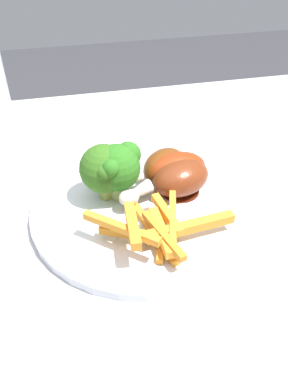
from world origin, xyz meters
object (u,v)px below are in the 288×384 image
object	(u,v)px
broccoli_floret_front	(118,166)
chicken_drumstick_near	(163,169)
broccoli_floret_back	(118,166)
carrot_fries_pile	(158,228)
chicken_drumstick_extra	(178,178)
chicken_drumstick_far	(172,170)
broccoli_floret_middle	(107,168)
dining_table	(94,271)
dinner_plate	(144,208)

from	to	relation	value
broccoli_floret_front	chicken_drumstick_near	bearing A→B (deg)	-165.64
broccoli_floret_back	carrot_fries_pile	bearing A→B (deg)	105.31
broccoli_floret_front	carrot_fries_pile	xyz separation A→B (m)	(-0.03, 0.09, -0.03)
broccoli_floret_back	chicken_drumstick_extra	bearing A→B (deg)	164.36
carrot_fries_pile	chicken_drumstick_far	xyz separation A→B (m)	(-0.04, -0.10, 0.00)
chicken_drumstick_far	chicken_drumstick_extra	xyz separation A→B (m)	(-0.00, 0.02, -0.00)
broccoli_floret_middle	chicken_drumstick_far	xyz separation A→B (m)	(-0.09, -0.01, -0.02)
broccoli_floret_front	chicken_drumstick_near	distance (m)	0.07
broccoli_floret_front	carrot_fries_pile	world-z (taller)	broccoli_floret_front
chicken_drumstick_near	carrot_fries_pile	bearing A→B (deg)	72.63
dining_table	broccoli_floret_front	size ratio (longest dim) A/B	17.03
dinner_plate	chicken_drumstick_far	distance (m)	0.06
broccoli_floret_front	chicken_drumstick_extra	xyz separation A→B (m)	(-0.08, 0.01, -0.02)
dining_table	chicken_drumstick_near	xyz separation A→B (m)	(-0.11, -0.04, 0.14)
carrot_fries_pile	chicken_drumstick_near	size ratio (longest dim) A/B	1.48
broccoli_floret_back	chicken_drumstick_far	size ratio (longest dim) A/B	0.44
dinner_plate	chicken_drumstick_far	world-z (taller)	chicken_drumstick_far
dining_table	chicken_drumstick_far	xyz separation A→B (m)	(-0.12, -0.03, 0.14)
dining_table	carrot_fries_pile	size ratio (longest dim) A/B	7.53
broccoli_floret_front	carrot_fries_pile	bearing A→B (deg)	108.38
carrot_fries_pile	chicken_drumstick_far	distance (m)	0.11
broccoli_floret_front	chicken_drumstick_far	world-z (taller)	broccoli_floret_front
chicken_drumstick_near	broccoli_floret_front	bearing A→B (deg)	14.36
broccoli_floret_middle	broccoli_floret_back	distance (m)	0.02
dinner_plate	chicken_drumstick_near	distance (m)	0.06
broccoli_floret_middle	chicken_drumstick_far	distance (m)	0.09
dining_table	broccoli_floret_back	world-z (taller)	broccoli_floret_back
broccoli_floret_middle	broccoli_floret_back	xyz separation A→B (m)	(-0.01, -0.01, -0.01)
broccoli_floret_middle	broccoli_floret_back	bearing A→B (deg)	-148.89
dining_table	chicken_drumstick_extra	xyz separation A→B (m)	(-0.12, -0.01, 0.14)
dinner_plate	broccoli_floret_back	distance (m)	0.06
chicken_drumstick_far	broccoli_floret_middle	bearing A→B (deg)	3.64
dining_table	chicken_drumstick_far	distance (m)	0.18
carrot_fries_pile	chicken_drumstick_far	bearing A→B (deg)	-114.24
dinner_plate	broccoli_floret_middle	bearing A→B (deg)	-33.81
broccoli_floret_back	chicken_drumstick_near	distance (m)	0.06
dining_table	broccoli_floret_front	xyz separation A→B (m)	(-0.05, -0.02, 0.16)
broccoli_floret_back	carrot_fries_pile	size ratio (longest dim) A/B	0.37
chicken_drumstick_near	chicken_drumstick_far	size ratio (longest dim) A/B	0.82
carrot_fries_pile	chicken_drumstick_extra	size ratio (longest dim) A/B	1.36
dinner_plate	chicken_drumstick_far	size ratio (longest dim) A/B	2.04
broccoli_floret_front	chicken_drumstick_far	xyz separation A→B (m)	(-0.07, -0.01, -0.02)
broccoli_floret_back	carrot_fries_pile	xyz separation A→B (m)	(-0.03, 0.10, -0.02)
broccoli_floret_front	chicken_drumstick_extra	world-z (taller)	broccoli_floret_front
dinner_plate	chicken_drumstick_near	bearing A→B (deg)	-130.47
broccoli_floret_back	chicken_drumstick_far	bearing A→B (deg)	177.21
dining_table	chicken_drumstick_near	world-z (taller)	chicken_drumstick_near
dining_table	chicken_drumstick_extra	distance (m)	0.18
dinner_plate	chicken_drumstick_near	world-z (taller)	chicken_drumstick_near
carrot_fries_pile	chicken_drumstick_far	size ratio (longest dim) A/B	1.21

